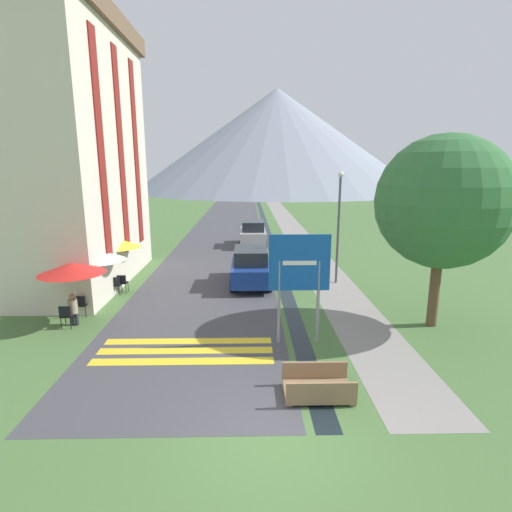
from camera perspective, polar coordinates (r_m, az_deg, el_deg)
The scene contains 22 objects.
ground_plane at distance 28.04m, azimuth -0.09°, elevation 1.07°, with size 160.00×160.00×0.00m, color #476B38.
road at distance 37.94m, azimuth -4.18°, elevation 4.09°, with size 6.40×60.00×0.01m.
footpath at distance 38.11m, azimuth 5.05°, elevation 4.12°, with size 2.20×60.00×0.01m.
drainage_channel at distance 37.93m, azimuth 1.43°, elevation 4.12°, with size 0.60×60.00×0.00m.
crosswalk_marking at distance 13.00m, azimuth -10.03°, elevation -13.18°, with size 5.44×1.84×0.01m.
mountain_distant at distance 98.47m, azimuth 2.97°, elevation 16.17°, with size 67.19×67.19×23.41m.
hotel_building at distance 21.41m, azimuth -26.52°, elevation 14.23°, with size 6.29×10.06×12.51m.
road_sign at distance 12.61m, azimuth 6.20°, elevation -2.34°, with size 1.93×0.11×3.59m.
footbridge at distance 10.64m, azimuth 8.81°, elevation -18.04°, with size 1.70×1.10×0.65m.
parked_car_near at distance 19.36m, azimuth -0.76°, elevation -1.45°, with size 1.92×4.20×1.82m.
parked_car_far at distance 28.99m, azimuth -0.43°, elevation 3.28°, with size 1.91×3.93×1.82m.
cafe_chair_near_left at distance 16.72m, azimuth -23.68°, elevation -6.27°, with size 0.40×0.40×0.85m.
cafe_chair_far_right at distance 19.14m, azimuth -18.56°, elevation -3.52°, with size 0.40×0.40×0.85m.
cafe_chair_nearest at distance 15.77m, azimuth -25.47°, elevation -7.56°, with size 0.40×0.40×0.85m.
cafe_chair_far_left at distance 18.90m, azimuth -19.37°, elevation -3.79°, with size 0.40×0.40×0.85m.
cafe_umbrella_front_red at distance 15.53m, azimuth -24.81°, elevation -1.59°, with size 2.30×2.30×2.32m.
cafe_umbrella_middle_white at distance 18.07m, azimuth -21.56°, elevation 0.07°, with size 2.22×2.22×2.19m.
cafe_umbrella_rear_yellow at distance 20.22m, azimuth -19.19°, elevation 1.74°, with size 2.21×2.21×2.25m.
person_seated_near at distance 15.92m, azimuth -24.68°, elevation -6.74°, with size 0.32×0.32×1.19m.
person_standing_terrace at distance 17.40m, azimuth -22.27°, elevation -3.67°, with size 0.32×0.32×1.76m.
streetlamp at distance 19.65m, azimuth 11.74°, elevation 5.26°, with size 0.28×0.28×5.41m.
tree_by_path at distance 15.07m, azimuth 25.20°, elevation 6.97°, with size 4.55×4.55×6.74m.
Camera 1 is at (-0.54, -7.47, 5.63)m, focal length 28.00 mm.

